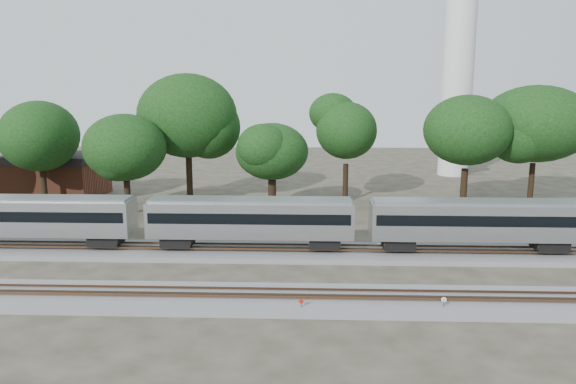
% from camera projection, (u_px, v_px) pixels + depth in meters
% --- Properties ---
extents(ground, '(160.00, 160.00, 0.00)m').
position_uv_depth(ground, '(266.00, 280.00, 39.71)').
color(ground, '#383328').
rests_on(ground, ground).
extents(track_far, '(160.00, 5.00, 0.73)m').
position_uv_depth(track_far, '(272.00, 252.00, 45.55)').
color(track_far, slate).
rests_on(track_far, ground).
extents(track_near, '(160.00, 5.00, 0.73)m').
position_uv_depth(track_near, '(261.00, 299.00, 35.75)').
color(track_near, slate).
rests_on(track_near, ground).
extents(train, '(121.63, 2.96, 4.36)m').
position_uv_depth(train, '(477.00, 220.00, 44.37)').
color(train, '#B2B5BA').
rests_on(train, ground).
extents(switch_stand_red, '(0.29, 0.09, 0.92)m').
position_uv_depth(switch_stand_red, '(301.00, 304.00, 33.97)').
color(switch_stand_red, '#512D19').
rests_on(switch_stand_red, ground).
extents(switch_stand_white, '(0.32, 0.06, 1.00)m').
position_uv_depth(switch_stand_white, '(444.00, 303.00, 34.05)').
color(switch_stand_white, '#512D19').
rests_on(switch_stand_white, ground).
extents(switch_lever, '(0.56, 0.41, 0.30)m').
position_uv_depth(switch_lever, '(390.00, 313.00, 33.80)').
color(switch_lever, '#512D19').
rests_on(switch_lever, ground).
extents(brick_building, '(11.43, 8.56, 5.18)m').
position_uv_depth(brick_building, '(57.00, 175.00, 67.92)').
color(brick_building, brown).
rests_on(brick_building, ground).
extents(tree_1, '(8.06, 8.06, 11.37)m').
position_uv_depth(tree_1, '(40.00, 136.00, 61.00)').
color(tree_1, black).
rests_on(tree_1, ground).
extents(tree_2, '(7.21, 7.21, 10.16)m').
position_uv_depth(tree_2, '(125.00, 148.00, 57.88)').
color(tree_2, black).
rests_on(tree_2, ground).
extents(tree_3, '(10.18, 10.18, 14.35)m').
position_uv_depth(tree_3, '(187.00, 116.00, 62.14)').
color(tree_3, black).
rests_on(tree_3, ground).
extents(tree_4, '(6.68, 6.68, 9.42)m').
position_uv_depth(tree_4, '(272.00, 152.00, 58.72)').
color(tree_4, black).
rests_on(tree_4, ground).
extents(tree_5, '(8.44, 8.44, 11.90)m').
position_uv_depth(tree_5, '(347.00, 131.00, 63.46)').
color(tree_5, black).
rests_on(tree_5, ground).
extents(tree_6, '(8.93, 8.93, 12.60)m').
position_uv_depth(tree_6, '(467.00, 130.00, 58.33)').
color(tree_6, black).
rests_on(tree_6, ground).
extents(tree_7, '(9.45, 9.45, 13.32)m').
position_uv_depth(tree_7, '(536.00, 124.00, 60.21)').
color(tree_7, black).
rests_on(tree_7, ground).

